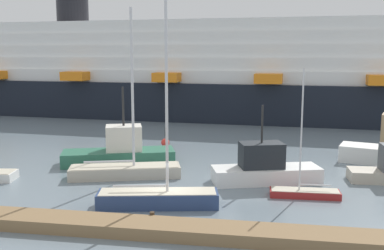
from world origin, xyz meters
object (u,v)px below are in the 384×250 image
object	(u,v)px
fishing_boat_0	(265,168)
cruise_ship	(180,76)
sailboat_2	(305,191)
sailboat_1	(158,196)
fishing_boat_3	(120,151)
channel_buoy_1	(165,142)
sailboat_0	(125,169)

from	to	relation	value
fishing_boat_0	cruise_ship	size ratio (longest dim) A/B	0.08
sailboat_2	cruise_ship	size ratio (longest dim) A/B	0.09
sailboat_1	cruise_ship	bearing A→B (deg)	87.91
fishing_boat_3	sailboat_2	bearing A→B (deg)	-43.05
sailboat_2	channel_buoy_1	world-z (taller)	sailboat_2
sailboat_2	fishing_boat_3	size ratio (longest dim) A/B	0.86
sailboat_2	channel_buoy_1	size ratio (longest dim) A/B	4.18
sailboat_0	fishing_boat_0	size ratio (longest dim) A/B	1.54
fishing_boat_0	cruise_ship	xyz separation A→B (m)	(-11.57, 30.35, 4.50)
fishing_boat_0	cruise_ship	world-z (taller)	cruise_ship
fishing_boat_3	cruise_ship	world-z (taller)	cruise_ship
sailboat_0	sailboat_1	bearing A→B (deg)	-72.65
fishing_boat_0	channel_buoy_1	size ratio (longest dim) A/B	4.06
sailboat_0	sailboat_2	distance (m)	12.00
sailboat_0	sailboat_2	xyz separation A→B (m)	(11.77, -2.34, -0.23)
sailboat_0	cruise_ship	bearing A→B (deg)	77.63
sailboat_1	fishing_boat_0	xyz separation A→B (m)	(5.78, 5.75, 0.35)
fishing_boat_0	fishing_boat_3	world-z (taller)	fishing_boat_3
fishing_boat_0	channel_buoy_1	distance (m)	13.48
channel_buoy_1	cruise_ship	distance (m)	21.09
fishing_boat_3	channel_buoy_1	world-z (taller)	fishing_boat_3
sailboat_1	channel_buoy_1	bearing A→B (deg)	90.22
fishing_boat_3	sailboat_0	bearing A→B (deg)	-85.55
sailboat_0	cruise_ship	world-z (taller)	cruise_ship
channel_buoy_1	cruise_ship	world-z (taller)	cruise_ship
channel_buoy_1	sailboat_1	bearing A→B (deg)	-78.57
sailboat_2	channel_buoy_1	distance (m)	17.04
sailboat_1	sailboat_2	bearing A→B (deg)	9.50
sailboat_1	sailboat_2	size ratio (longest dim) A/B	1.51
cruise_ship	sailboat_2	bearing A→B (deg)	-62.72
fishing_boat_3	channel_buoy_1	xyz separation A→B (m)	(2.01, 6.68, -0.59)
sailboat_0	channel_buoy_1	distance (m)	10.39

